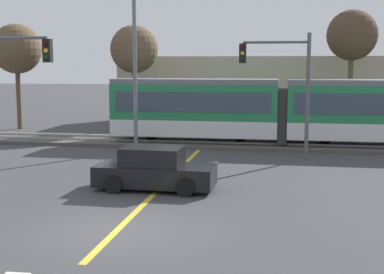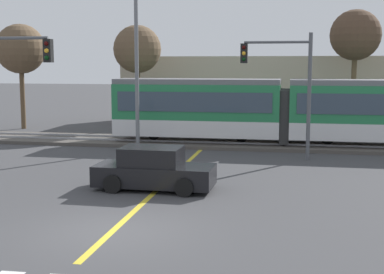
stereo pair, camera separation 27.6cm
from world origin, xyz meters
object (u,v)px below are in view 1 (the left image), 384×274
Objects in this scene: street_lamp_centre at (139,43)px; bare_tree_west at (134,50)px; traffic_light_far_right at (284,77)px; bare_tree_east at (352,36)px; bare_tree_far_west at (17,49)px; sedan_crossing at (155,170)px; light_rail_tram at (283,109)px.

street_lamp_centre is 1.40× the size of bare_tree_west.
traffic_light_far_right is 0.84× the size of bare_tree_west.
bare_tree_west is 13.64m from bare_tree_east.
street_lamp_centre is 1.26× the size of bare_tree_east.
street_lamp_centre reaches higher than bare_tree_far_west.
sedan_crossing is at bearing -49.59° from bare_tree_far_west.
bare_tree_west is at bearing -178.15° from bare_tree_east.
bare_tree_far_west is (-13.42, 15.77, 4.69)m from sedan_crossing.
sedan_crossing is 21.23m from bare_tree_far_west.
sedan_crossing is 0.55× the size of bare_tree_east.
traffic_light_far_right is 0.76× the size of bare_tree_east.
street_lamp_centre is 13.07m from bare_tree_far_west.
traffic_light_far_right is at bearing -42.13° from bare_tree_west.
traffic_light_far_right is at bearing -9.17° from street_lamp_centre.
bare_tree_far_west reaches higher than traffic_light_far_right.
bare_tree_east is at bearing 62.53° from sedan_crossing.
traffic_light_far_right is at bearing 57.86° from sedan_crossing.
sedan_crossing is 0.73× the size of traffic_light_far_right.
traffic_light_far_right is (0.05, -3.88, 1.78)m from light_rail_tram.
bare_tree_east is (4.04, 5.26, 4.05)m from light_rail_tram.
street_lamp_centre is 7.92m from bare_tree_west.
bare_tree_east is (21.82, 0.39, 0.70)m from bare_tree_far_west.
bare_tree_east is at bearing 1.85° from bare_tree_west.
sedan_crossing is at bearing -117.47° from bare_tree_east.
light_rail_tram is at bearing -15.34° from bare_tree_far_west.
bare_tree_far_west is 0.92× the size of bare_tree_east.
bare_tree_far_west is 8.21m from bare_tree_west.
sedan_crossing is 0.60× the size of bare_tree_far_west.
bare_tree_far_west reaches higher than bare_tree_west.
sedan_crossing is at bearing -111.79° from light_rail_tram.
bare_tree_far_west is 1.03× the size of bare_tree_west.
light_rail_tram is 11.80m from sedan_crossing.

